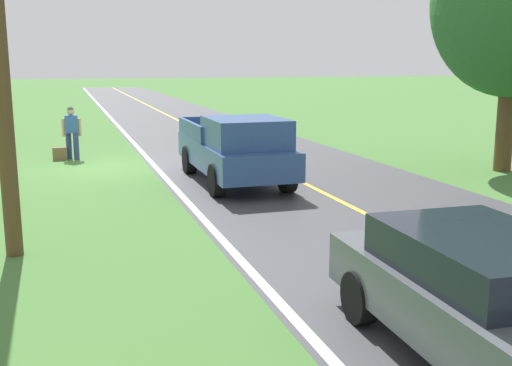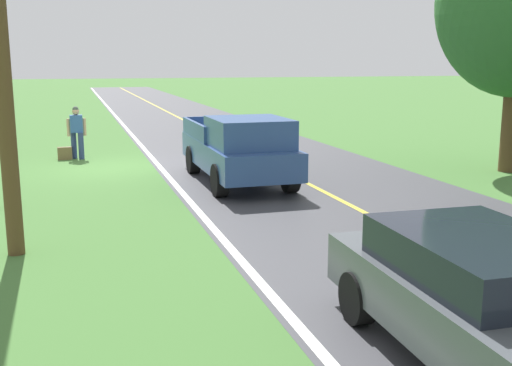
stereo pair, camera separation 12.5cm
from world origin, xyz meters
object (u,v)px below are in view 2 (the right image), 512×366
object	(u,v)px
suitcase_carried	(65,153)
sedan_ahead_same_lane	(486,299)
hitchhiker_walking	(77,129)
pickup_truck_passing	(240,148)

from	to	relation	value
suitcase_carried	sedan_ahead_same_lane	distance (m)	16.56
hitchhiker_walking	sedan_ahead_same_lane	distance (m)	16.55
suitcase_carried	pickup_truck_passing	distance (m)	7.21
suitcase_carried	pickup_truck_passing	world-z (taller)	pickup_truck_passing
suitcase_carried	pickup_truck_passing	bearing A→B (deg)	36.71
pickup_truck_passing	suitcase_carried	bearing A→B (deg)	-51.16
sedan_ahead_same_lane	hitchhiker_walking	bearing A→B (deg)	-76.25
hitchhiker_walking	suitcase_carried	xyz separation A→B (m)	(0.42, 0.10, -0.77)
pickup_truck_passing	sedan_ahead_same_lane	bearing A→B (deg)	89.18
suitcase_carried	sedan_ahead_same_lane	world-z (taller)	sedan_ahead_same_lane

